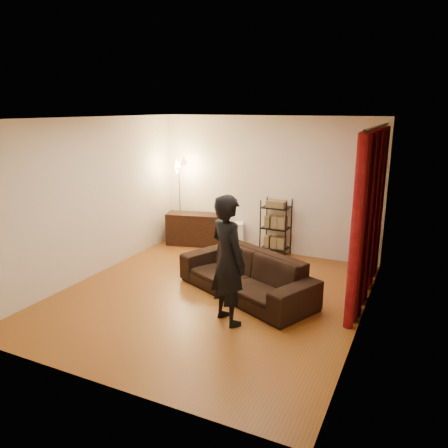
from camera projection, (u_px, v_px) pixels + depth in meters
The scene contains 14 objects.
floor at pixel (210, 296), 6.82m from camera, with size 5.00×5.00×0.00m, color brown.
ceiling at pixel (208, 118), 6.12m from camera, with size 5.00×5.00×0.00m, color white.
wall_back at pixel (267, 185), 8.65m from camera, with size 5.00×5.00×0.00m, color beige.
wall_front at pixel (93, 265), 4.29m from camera, with size 5.00×5.00×0.00m, color beige.
wall_left at pixel (92, 199), 7.40m from camera, with size 5.00×5.00×0.00m, color beige.
wall_right at pixel (367, 229), 5.54m from camera, with size 5.00×5.00×0.00m, color beige.
curtain_rod at pixel (378, 127), 6.24m from camera, with size 0.04×0.04×2.65m, color black.
curtain at pixel (369, 215), 6.59m from camera, with size 0.22×2.65×2.55m, color maroon, non-canonical shape.
sofa at pixel (246, 274), 6.78m from camera, with size 2.32×0.91×0.68m, color black.
person at pixel (228, 260), 5.78m from camera, with size 0.65×0.43×1.78m, color black.
media_cabinet at pixel (195, 229), 9.30m from camera, with size 1.16×0.44×0.68m, color black.
storage_boxes at pixel (235, 236), 9.01m from camera, with size 0.34×0.27×0.56m, color white, non-canonical shape.
wire_shelf at pixel (276, 228), 8.54m from camera, with size 0.51×0.36×1.13m, color black, non-canonical shape.
floor_lamp at pixel (180, 203), 9.14m from camera, with size 0.33×0.33×1.82m, color silver, non-canonical shape.
Camera 1 is at (2.90, -5.59, 2.85)m, focal length 35.00 mm.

